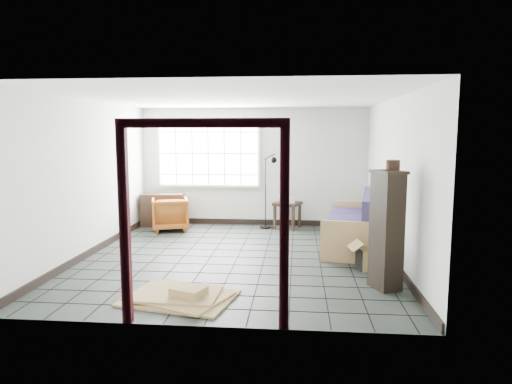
# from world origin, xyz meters

# --- Properties ---
(ground) EXTENTS (5.50, 5.50, 0.00)m
(ground) POSITION_xyz_m (0.00, 0.00, 0.00)
(ground) COLOR black
(ground) RESTS_ON ground
(room_shell) EXTENTS (5.02, 5.52, 2.61)m
(room_shell) POSITION_xyz_m (0.00, 0.03, 1.68)
(room_shell) COLOR beige
(room_shell) RESTS_ON ground
(window_panel) EXTENTS (2.32, 0.08, 1.52)m
(window_panel) POSITION_xyz_m (-1.00, 2.70, 1.60)
(window_panel) COLOR silver
(window_panel) RESTS_ON ground
(doorway_trim) EXTENTS (1.80, 0.08, 2.20)m
(doorway_trim) POSITION_xyz_m (0.00, -2.70, 1.38)
(doorway_trim) COLOR #350C14
(doorway_trim) RESTS_ON ground
(futon_sofa) EXTENTS (1.19, 2.34, 0.99)m
(futon_sofa) POSITION_xyz_m (2.02, 0.88, 0.36)
(futon_sofa) COLOR olive
(futon_sofa) RESTS_ON ground
(armchair) EXTENTS (0.91, 0.88, 0.76)m
(armchair) POSITION_xyz_m (-1.71, 2.02, 0.38)
(armchair) COLOR brown
(armchair) RESTS_ON ground
(side_table) EXTENTS (0.66, 0.66, 0.57)m
(side_table) POSITION_xyz_m (0.77, 2.40, 0.47)
(side_table) COLOR black
(side_table) RESTS_ON ground
(table_lamp) EXTENTS (0.31, 0.31, 0.37)m
(table_lamp) POSITION_xyz_m (0.72, 2.35, 0.83)
(table_lamp) COLOR black
(table_lamp) RESTS_ON side_table
(projector) EXTENTS (0.34, 0.29, 0.11)m
(projector) POSITION_xyz_m (0.76, 2.34, 0.63)
(projector) COLOR silver
(projector) RESTS_ON side_table
(floor_lamp) EXTENTS (0.43, 0.42, 1.62)m
(floor_lamp) POSITION_xyz_m (0.38, 2.32, 0.87)
(floor_lamp) COLOR black
(floor_lamp) RESTS_ON ground
(console_shelf) EXTENTS (0.96, 0.46, 0.72)m
(console_shelf) POSITION_xyz_m (-1.99, 2.40, 0.36)
(console_shelf) COLOR black
(console_shelf) RESTS_ON ground
(tall_shelf) EXTENTS (0.47, 0.52, 1.57)m
(tall_shelf) POSITION_xyz_m (2.15, -1.33, 0.80)
(tall_shelf) COLOR black
(tall_shelf) RESTS_ON ground
(pot) EXTENTS (0.22, 0.22, 0.13)m
(pot) POSITION_xyz_m (2.21, -1.27, 1.64)
(pot) COLOR black
(pot) RESTS_ON tall_shelf
(open_box) EXTENTS (0.80, 0.48, 0.43)m
(open_box) POSITION_xyz_m (2.15, -0.45, 0.16)
(open_box) COLOR #9E804C
(open_box) RESTS_ON ground
(cardboard_pile) EXTENTS (1.47, 1.23, 0.19)m
(cardboard_pile) POSITION_xyz_m (-0.45, -2.00, 0.05)
(cardboard_pile) COLOR #9E804C
(cardboard_pile) RESTS_ON ground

